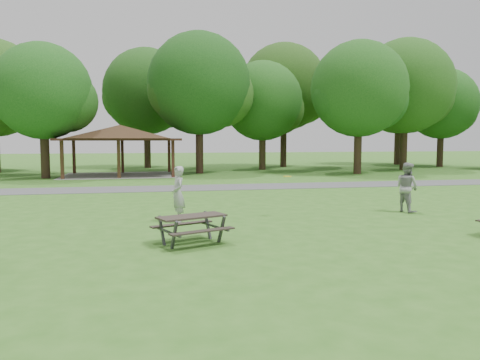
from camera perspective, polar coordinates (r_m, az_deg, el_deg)
name	(u,v)px	position (r m, az deg, el deg)	size (l,w,h in m)	color
ground	(233,243)	(12.34, -0.86, -7.72)	(160.00, 160.00, 0.00)	#33691E
asphalt_path	(186,188)	(26.07, -6.54, -0.97)	(120.00, 3.20, 0.02)	#4E4E51
pavilion	(120,134)	(35.88, -14.39, 5.42)	(8.60, 7.01, 3.76)	#392414
tree_row_d	(44,94)	(35.14, -22.76, 9.63)	(6.93, 6.60, 9.27)	black
tree_row_e	(200,87)	(37.33, -4.86, 11.26)	(8.40, 8.00, 11.02)	black
tree_row_f	(263,103)	(41.77, 2.87, 9.31)	(7.35, 7.00, 9.55)	#332416
tree_row_g	(360,92)	(37.75, 14.41, 10.36)	(7.77, 7.40, 10.25)	black
tree_row_h	(406,89)	(43.73, 19.61, 10.40)	(8.61, 8.20, 11.37)	black
tree_row_i	(442,106)	(49.80, 23.44, 8.30)	(7.14, 6.80, 9.52)	black
tree_deep_b	(148,94)	(45.05, -11.21, 10.25)	(8.40, 8.00, 11.13)	black
tree_deep_c	(285,90)	(46.08, 5.49, 10.90)	(8.82, 8.40, 11.90)	black
tree_deep_d	(399,98)	(52.62, 18.85, 9.47)	(8.40, 8.00, 11.27)	black
picnic_table_middle	(192,222)	(12.25, -5.90, -5.15)	(2.17, 1.97, 0.77)	#2C2520
frisbee_in_flight	(287,176)	(16.24, 5.78, 0.44)	(0.31, 0.31, 0.02)	yellow
frisbee_thrower	(178,194)	(15.38, -7.56, -1.74)	(0.67, 0.44, 1.84)	#A1A1A3
frisbee_catcher	(407,187)	(18.49, 19.68, -0.84)	(0.90, 0.70, 1.85)	gray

